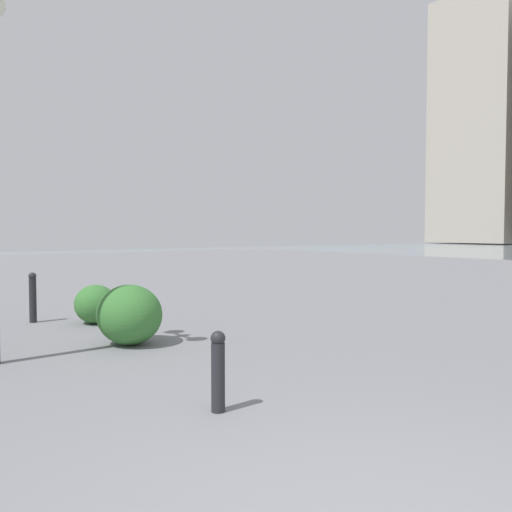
% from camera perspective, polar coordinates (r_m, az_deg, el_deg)
% --- Properties ---
extents(building_highrise, '(11.14, 13.00, 33.67)m').
position_cam_1_polar(building_highrise, '(80.47, 23.36, 12.64)').
color(building_highrise, '#B2A899').
rests_on(building_highrise, ground).
extents(bollard_near, '(0.13, 0.13, 0.71)m').
position_cam_1_polar(bollard_near, '(4.85, -3.96, -11.67)').
color(bollard_near, '#232328').
rests_on(bollard_near, ground).
extents(bollard_mid, '(0.13, 0.13, 0.86)m').
position_cam_1_polar(bollard_mid, '(10.12, -22.16, -3.90)').
color(bollard_mid, '#232328').
rests_on(bollard_mid, ground).
extents(shrub_low, '(0.97, 0.88, 0.83)m').
position_cam_1_polar(shrub_low, '(7.77, -13.00, -5.96)').
color(shrub_low, '#387533').
rests_on(shrub_low, ground).
extents(shrub_round, '(0.77, 0.69, 0.65)m').
position_cam_1_polar(shrub_round, '(9.68, -16.31, -4.82)').
color(shrub_round, '#387533').
rests_on(shrub_round, ground).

